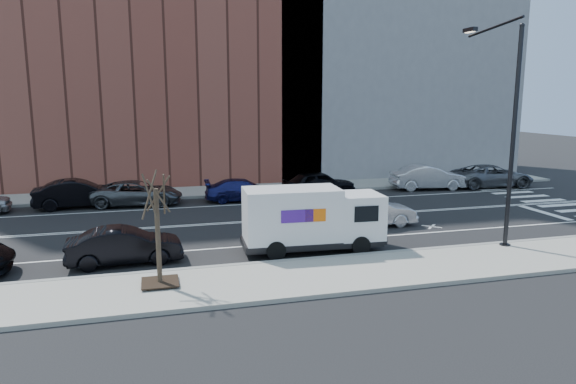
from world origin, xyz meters
TOP-DOWN VIEW (x-y plane):
  - ground at (0.00, 0.00)m, footprint 120.00×120.00m
  - sidewalk_near at (0.00, -8.80)m, footprint 44.00×3.60m
  - sidewalk_far at (0.00, 8.80)m, footprint 44.00×3.60m
  - curb_near at (0.00, -7.00)m, footprint 44.00×0.25m
  - curb_far at (0.00, 7.00)m, footprint 44.00×0.25m
  - crosswalk at (16.00, 0.00)m, footprint 3.00×14.00m
  - road_markings at (0.00, 0.00)m, footprint 40.00×8.60m
  - bldg_brick at (-8.00, 15.60)m, footprint 26.00×10.00m
  - bldg_concrete at (12.00, 15.60)m, footprint 20.00×10.00m
  - streetlight at (7.00, -6.91)m, footprint 0.44×4.02m
  - street_tree at (-7.00, -8.40)m, footprint 1.20×1.20m
  - fedex_van at (-0.89, -5.60)m, footprint 5.86×2.30m
  - far_parked_b at (-11.20, 5.94)m, footprint 5.05×2.18m
  - far_parked_c at (-8.00, 5.77)m, footprint 5.41×2.94m
  - far_parked_d at (-1.79, 5.45)m, footprint 4.70×2.11m
  - far_parked_e at (3.20, 5.81)m, footprint 4.91×2.41m
  - far_parked_f at (11.20, 6.10)m, footprint 5.23×2.37m
  - far_parked_g at (16.08, 5.84)m, footprint 5.90×3.20m
  - driving_sedan at (3.20, -2.37)m, footprint 4.38×1.65m
  - near_parked_rear_a at (-8.21, -5.37)m, footprint 4.30×1.68m

SIDE VIEW (x-z plane):
  - ground at x=0.00m, z-range 0.00..0.00m
  - crosswalk at x=16.00m, z-range 0.00..0.01m
  - road_markings at x=0.00m, z-range 0.00..0.01m
  - sidewalk_near at x=0.00m, z-range 0.00..0.15m
  - sidewalk_far at x=0.00m, z-range 0.00..0.15m
  - curb_near at x=0.00m, z-range 0.00..0.17m
  - curb_far at x=0.00m, z-range 0.00..0.17m
  - far_parked_d at x=-1.79m, z-range 0.00..1.34m
  - near_parked_rear_a at x=-8.21m, z-range 0.00..1.39m
  - driving_sedan at x=3.20m, z-range 0.00..1.43m
  - far_parked_c at x=-8.00m, z-range 0.00..1.44m
  - far_parked_g at x=16.08m, z-range 0.00..1.57m
  - far_parked_e at x=3.20m, z-range 0.00..1.61m
  - far_parked_b at x=-11.20m, z-range 0.00..1.62m
  - far_parked_f at x=11.20m, z-range 0.00..1.67m
  - fedex_van at x=-0.89m, z-range 0.07..2.70m
  - street_tree at x=-7.00m, z-range -0.42..3.33m
  - streetlight at x=7.00m, z-range 0.41..9.75m
  - bldg_brick at x=-8.00m, z-range 0.00..22.00m
  - bldg_concrete at x=12.00m, z-range 0.00..26.00m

